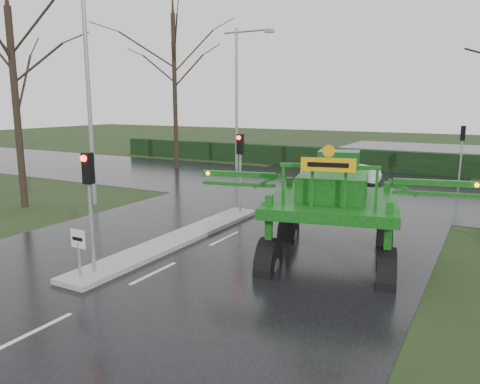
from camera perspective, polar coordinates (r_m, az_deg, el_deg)
The scene contains 15 objects.
ground at distance 13.86m, azimuth -10.48°, elevation -9.79°, with size 140.00×140.00×0.00m, color black.
road_main at distance 22.16m, azimuth 6.10°, elevation -1.81°, with size 14.00×80.00×0.02m, color black.
road_cross at distance 27.69m, azimuth 10.95°, elevation 0.60°, with size 80.00×12.00×0.02m, color black.
median_island at distance 16.83m, azimuth -7.44°, elevation -5.66°, with size 1.20×10.00×0.16m, color gray.
hedge_row at distance 35.20m, azimuth 15.06°, elevation 3.81°, with size 44.00×0.90×1.50m, color black.
keep_left_sign at distance 13.37m, azimuth -19.09°, elevation -6.21°, with size 0.50×0.07×1.35m.
traffic_signal_near at distance 13.34m, azimuth -17.94°, elevation 0.60°, with size 0.26×0.33×3.52m.
traffic_signal_mid at distance 20.06m, azimuth 0.01°, elevation 4.41°, with size 0.26×0.33×3.52m.
traffic_signal_far at distance 30.10m, azimuth 25.47°, elevation 5.52°, with size 0.26×0.33×3.52m.
street_light_left_near at distance 23.00m, azimuth -17.55°, elevation 13.23°, with size 3.85×0.30×10.00m.
street_light_left_far at distance 34.23m, azimuth 0.03°, elevation 12.78°, with size 3.85×0.30×10.00m.
tree_left_near at distance 23.87m, azimuth -25.86°, elevation 12.21°, with size 6.30×6.30×10.85m.
tree_left_far at distance 34.94m, azimuth -8.01°, elevation 14.54°, with size 7.70×7.70×13.26m.
crop_sprayer at distance 13.69m, azimuth 3.77°, elevation -0.31°, with size 8.14×5.89×4.65m.
white_sedan at distance 29.41m, azimuth 12.16°, elevation 1.14°, with size 1.63×4.68×1.54m, color white.
Camera 1 is at (8.34, -9.95, 4.85)m, focal length 35.00 mm.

